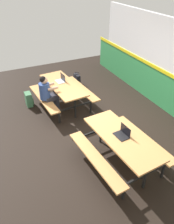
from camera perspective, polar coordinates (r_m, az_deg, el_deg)
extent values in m
cube|color=black|center=(6.10, -0.65, -4.54)|extent=(10.00, 10.00, 0.02)
cube|color=#338C4C|center=(7.15, 19.24, 4.95)|extent=(8.00, 0.12, 1.10)
cube|color=yellow|center=(6.85, 19.76, 9.23)|extent=(8.00, 0.03, 0.10)
cube|color=tan|center=(6.81, -6.20, 6.92)|extent=(2.01, 0.90, 0.04)
cube|color=tan|center=(6.76, -10.95, 3.43)|extent=(1.88, 0.42, 0.04)
cube|color=tan|center=(7.19, -1.43, 6.02)|extent=(1.88, 0.42, 0.04)
cube|color=black|center=(7.64, -8.54, 6.75)|extent=(0.04, 0.04, 0.70)
cube|color=black|center=(7.62, -8.56, 7.02)|extent=(0.16, 1.55, 0.04)
cube|color=black|center=(7.57, -12.00, 4.83)|extent=(0.04, 0.04, 0.41)
cube|color=black|center=(7.88, -5.03, 6.69)|extent=(0.04, 0.04, 0.41)
cube|color=black|center=(6.36, -3.01, 1.14)|extent=(0.04, 0.04, 0.70)
cube|color=black|center=(6.34, -3.02, 1.45)|extent=(0.16, 1.55, 0.04)
cube|color=black|center=(6.27, -7.10, -1.22)|extent=(0.04, 0.04, 0.41)
cube|color=black|center=(6.64, 0.93, 1.26)|extent=(0.04, 0.04, 0.41)
cube|color=tan|center=(4.78, 8.85, -6.46)|extent=(2.01, 0.90, 0.04)
cube|color=tan|center=(4.69, 2.23, -11.73)|extent=(1.88, 0.42, 0.04)
cube|color=tan|center=(5.31, 14.07, -6.53)|extent=(1.88, 0.42, 0.04)
cube|color=black|center=(5.50, 3.49, -4.79)|extent=(0.04, 0.04, 0.70)
cube|color=black|center=(5.48, 3.50, -4.46)|extent=(0.16, 1.55, 0.04)
cube|color=black|center=(5.39, -1.15, -7.67)|extent=(0.04, 0.04, 0.41)
cube|color=black|center=(5.83, 7.66, -4.33)|extent=(0.04, 0.04, 0.41)
cube|color=black|center=(4.63, 14.61, -15.41)|extent=(0.04, 0.04, 0.70)
cube|color=black|center=(4.60, 14.69, -15.08)|extent=(0.16, 1.55, 0.04)
cube|color=black|center=(4.50, 9.29, -19.34)|extent=(0.04, 0.04, 0.41)
cube|color=black|center=(5.02, 18.78, -13.96)|extent=(0.04, 0.04, 0.41)
cylinder|color=#2D2D38|center=(6.89, -8.05, 2.38)|extent=(0.11, 0.11, 0.45)
cylinder|color=#2D2D38|center=(6.74, -7.45, 1.69)|extent=(0.11, 0.11, 0.45)
cube|color=#2D2D38|center=(6.63, -9.15, 3.79)|extent=(0.33, 0.40, 0.12)
cylinder|color=#334C8C|center=(6.46, -10.74, 5.24)|extent=(0.30, 0.30, 0.48)
cylinder|color=tan|center=(6.59, -9.63, 6.90)|extent=(0.10, 0.31, 0.08)
cylinder|color=tan|center=(6.36, -8.70, 5.93)|extent=(0.10, 0.31, 0.08)
sphere|color=tan|center=(6.32, -10.88, 7.91)|extent=(0.20, 0.20, 0.20)
sphere|color=black|center=(6.30, -11.17, 8.13)|extent=(0.18, 0.18, 0.18)
cube|color=silver|center=(6.97, -6.92, 7.76)|extent=(0.34, 0.24, 0.01)
cube|color=black|center=(6.96, -6.17, 8.79)|extent=(0.32, 0.03, 0.21)
cube|color=black|center=(4.78, 8.65, -6.01)|extent=(0.34, 0.24, 0.01)
cube|color=black|center=(4.76, 9.78, -4.55)|extent=(0.32, 0.03, 0.21)
cube|color=#3F724C|center=(7.23, -14.65, 3.14)|extent=(0.30, 0.18, 0.44)
cube|color=#3F724C|center=(7.28, -13.74, 2.89)|extent=(0.21, 0.04, 0.19)
cube|color=black|center=(8.38, -2.54, 8.33)|extent=(0.34, 0.14, 0.36)
torus|color=black|center=(8.28, -2.59, 9.83)|extent=(0.21, 0.21, 0.02)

